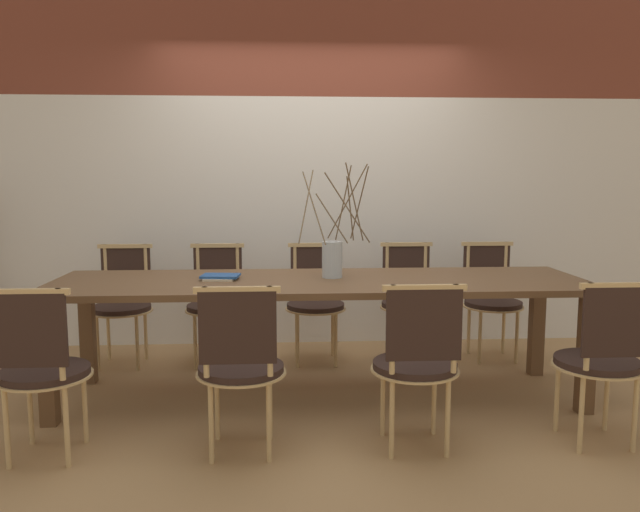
{
  "coord_description": "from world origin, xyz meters",
  "views": [
    {
      "loc": [
        -0.23,
        -3.88,
        1.42
      ],
      "look_at": [
        0.0,
        0.0,
        0.92
      ],
      "focal_mm": 35.0,
      "sensor_mm": 36.0,
      "label": 1
    }
  ],
  "objects_px": {
    "vase_centerpiece": "(333,256)",
    "book_stack": "(220,277)",
    "chair_near_center": "(417,359)",
    "chair_far_center": "(315,298)",
    "dining_table": "(320,292)"
  },
  "relations": [
    {
      "from": "chair_near_center",
      "to": "book_stack",
      "type": "distance_m",
      "value": 1.41
    },
    {
      "from": "vase_centerpiece",
      "to": "book_stack",
      "type": "bearing_deg",
      "value": -177.76
    },
    {
      "from": "chair_near_center",
      "to": "chair_far_center",
      "type": "height_order",
      "value": "same"
    },
    {
      "from": "dining_table",
      "to": "vase_centerpiece",
      "type": "height_order",
      "value": "vase_centerpiece"
    },
    {
      "from": "book_stack",
      "to": "vase_centerpiece",
      "type": "bearing_deg",
      "value": 2.24
    },
    {
      "from": "vase_centerpiece",
      "to": "dining_table",
      "type": "bearing_deg",
      "value": -138.51
    },
    {
      "from": "chair_near_center",
      "to": "chair_far_center",
      "type": "relative_size",
      "value": 1.0
    },
    {
      "from": "vase_centerpiece",
      "to": "book_stack",
      "type": "xyz_separation_m",
      "value": [
        -0.72,
        -0.03,
        -0.13
      ]
    },
    {
      "from": "vase_centerpiece",
      "to": "book_stack",
      "type": "distance_m",
      "value": 0.73
    },
    {
      "from": "dining_table",
      "to": "chair_far_center",
      "type": "distance_m",
      "value": 0.84
    },
    {
      "from": "chair_near_center",
      "to": "book_stack",
      "type": "bearing_deg",
      "value": 141.27
    },
    {
      "from": "chair_far_center",
      "to": "vase_centerpiece",
      "type": "distance_m",
      "value": 0.86
    },
    {
      "from": "chair_near_center",
      "to": "vase_centerpiece",
      "type": "height_order",
      "value": "vase_centerpiece"
    },
    {
      "from": "chair_near_center",
      "to": "book_stack",
      "type": "height_order",
      "value": "chair_near_center"
    },
    {
      "from": "dining_table",
      "to": "chair_far_center",
      "type": "xyz_separation_m",
      "value": [
        0.01,
        0.82,
        -0.2
      ]
    }
  ]
}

